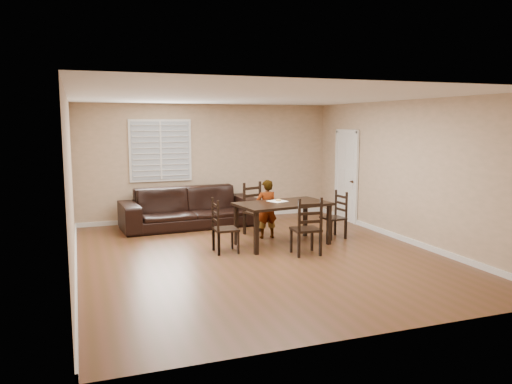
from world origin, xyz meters
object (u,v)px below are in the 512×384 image
chair_near (254,210)px  sofa (190,208)px  chair_right (338,216)px  donut (279,200)px  dining_table (283,207)px  chair_left (219,228)px  chair_far (309,230)px  child (267,209)px

chair_near → sofa: chair_near is taller
chair_right → sofa: 3.26m
sofa → donut: bearing=-60.5°
chair_near → dining_table: bearing=-99.6°
chair_left → sofa: size_ratio=0.33×
chair_right → chair_near: bearing=-127.2°
chair_right → chair_far: bearing=-53.1°
chair_left → chair_right: size_ratio=1.03×
chair_near → child: bearing=-97.9°
sofa → chair_near: bearing=-48.2°
chair_far → donut: 1.15m
chair_left → donut: chair_left is taller
dining_table → donut: donut is taller
chair_far → chair_right: chair_far is taller
chair_near → chair_right: size_ratio=1.14×
chair_left → chair_right: (2.55, 0.34, -0.01)m
chair_far → chair_right: size_ratio=1.09×
donut → chair_right: bearing=-0.7°
chair_right → donut: size_ratio=8.63×
dining_table → child: 0.63m
sofa → chair_left: bearing=-93.0°
chair_near → child: child is taller
chair_right → donut: 1.34m
chair_near → sofa: (-1.12, 1.11, -0.05)m
dining_table → chair_left: chair_left is taller
chair_near → chair_far: bearing=-100.9°
chair_near → chair_left: 1.65m
dining_table → chair_near: bearing=91.3°
chair_right → sofa: size_ratio=0.32×
dining_table → sofa: (-1.29, 2.18, -0.28)m
chair_near → donut: bearing=-97.9°
dining_table → donut: size_ratio=16.87×
dining_table → sofa: sofa is taller
dining_table → child: size_ratio=1.57×
child → donut: child is taller
chair_left → sofa: (-0.02, 2.35, -0.01)m
dining_table → child: bearing=90.0°
child → donut: bearing=102.2°
dining_table → chair_right: bearing=-0.2°
chair_far → chair_near: bearing=-78.5°
chair_far → chair_left: 1.56m
chair_left → child: (1.19, 0.78, 0.15)m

